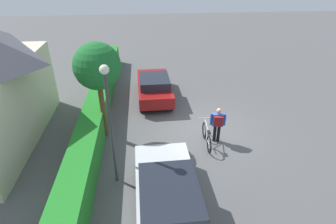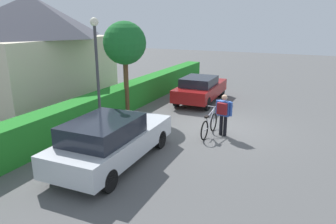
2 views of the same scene
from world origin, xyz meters
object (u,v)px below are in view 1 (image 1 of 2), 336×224
Objects in this scene: bicycle at (207,136)px; person_rider at (218,122)px; parked_car_near at (168,197)px; parked_car_far at (154,86)px; street_lamp at (109,112)px; tree_kerbside at (97,67)px.

person_rider reaches higher than bicycle.
parked_car_far is (7.91, 0.00, -0.04)m from parked_car_near.
person_rider is at bearing -63.80° from street_lamp.
parked_car_near is 3.03m from street_lamp.
person_rider is at bearing -33.04° from parked_car_near.
person_rider is (3.61, -2.35, 0.17)m from parked_car_near.
tree_kerbside reaches higher than parked_car_far.
person_rider reaches higher than parked_car_far.
tree_kerbside is at bearing 79.14° from person_rider.
street_lamp reaches higher than parked_car_near.
tree_kerbside is at bearing 26.78° from parked_car_near.
bicycle is at bearing -63.08° from street_lamp.
person_rider is at bearing -151.30° from parked_car_far.
parked_car_far reaches higher than bicycle.
bicycle is at bearing -104.23° from tree_kerbside.
street_lamp reaches higher than tree_kerbside.
street_lamp is at bearing 165.55° from parked_car_far.
person_rider is at bearing -69.64° from bicycle.
parked_car_near is 1.10× the size of tree_kerbside.
parked_car_near is 2.91× the size of person_rider.
person_rider is 5.19m from tree_kerbside.
parked_car_near reaches higher than parked_car_far.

